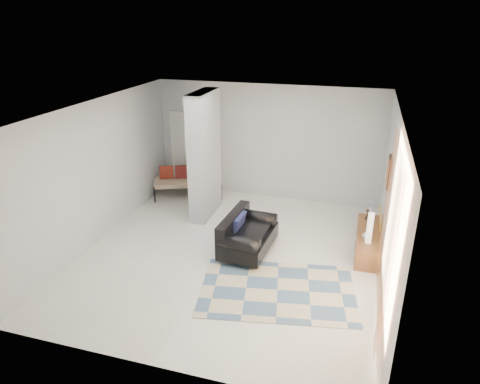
% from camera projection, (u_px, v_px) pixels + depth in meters
% --- Properties ---
extents(floor, '(6.00, 6.00, 0.00)m').
position_uv_depth(floor, '(231.00, 254.00, 8.25)').
color(floor, white).
rests_on(floor, ground).
extents(ceiling, '(6.00, 6.00, 0.00)m').
position_uv_depth(ceiling, '(230.00, 110.00, 7.17)').
color(ceiling, white).
rests_on(ceiling, wall_back).
extents(wall_back, '(6.00, 0.00, 6.00)m').
position_uv_depth(wall_back, '(267.00, 143.00, 10.37)').
color(wall_back, silver).
rests_on(wall_back, ground).
extents(wall_front, '(6.00, 0.00, 6.00)m').
position_uv_depth(wall_front, '(154.00, 278.00, 5.05)').
color(wall_front, silver).
rests_on(wall_front, ground).
extents(wall_left, '(0.00, 6.00, 6.00)m').
position_uv_depth(wall_left, '(97.00, 172.00, 8.42)').
color(wall_left, silver).
rests_on(wall_left, ground).
extents(wall_right, '(0.00, 6.00, 6.00)m').
position_uv_depth(wall_right, '(390.00, 204.00, 6.99)').
color(wall_right, silver).
rests_on(wall_right, ground).
extents(partition_column, '(0.35, 1.20, 2.80)m').
position_uv_depth(partition_column, '(205.00, 156.00, 9.41)').
color(partition_column, '#AAADB1').
rests_on(partition_column, floor).
extents(hallway_door, '(0.85, 0.06, 2.04)m').
position_uv_depth(hallway_door, '(187.00, 151.00, 11.02)').
color(hallway_door, white).
rests_on(hallway_door, floor).
extents(curtain, '(0.00, 2.55, 2.55)m').
position_uv_depth(curtain, '(387.00, 233.00, 5.98)').
color(curtain, orange).
rests_on(curtain, wall_right).
extents(wall_art, '(0.04, 0.45, 0.55)m').
position_uv_depth(wall_art, '(389.00, 172.00, 7.70)').
color(wall_art, '#351C0E').
rests_on(wall_art, wall_right).
extents(media_console, '(0.45, 1.65, 0.80)m').
position_uv_depth(media_console, '(368.00, 241.00, 8.31)').
color(media_console, brown).
rests_on(media_console, floor).
extents(loveseat, '(0.91, 1.45, 0.76)m').
position_uv_depth(loveseat, '(246.00, 235.00, 8.21)').
color(loveseat, silver).
rests_on(loveseat, floor).
extents(daybed, '(1.81, 1.28, 0.77)m').
position_uv_depth(daybed, '(187.00, 180.00, 10.77)').
color(daybed, black).
rests_on(daybed, floor).
extents(area_rug, '(2.82, 2.13, 0.01)m').
position_uv_depth(area_rug, '(277.00, 290.00, 7.16)').
color(area_rug, beige).
rests_on(area_rug, floor).
extents(cylinder_lamp, '(0.11, 0.11, 0.60)m').
position_uv_depth(cylinder_lamp, '(370.00, 228.00, 7.75)').
color(cylinder_lamp, beige).
rests_on(cylinder_lamp, media_console).
extents(bronze_figurine, '(0.12, 0.12, 0.22)m').
position_uv_depth(bronze_figurine, '(368.00, 214.00, 8.72)').
color(bronze_figurine, black).
rests_on(bronze_figurine, media_console).
extents(vase, '(0.17, 0.17, 0.17)m').
position_uv_depth(vase, '(367.00, 234.00, 7.96)').
color(vase, white).
rests_on(vase, media_console).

